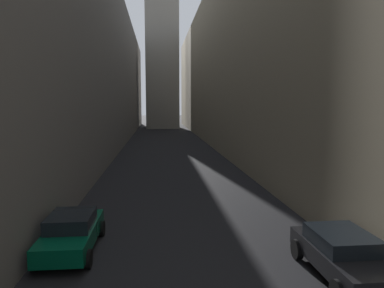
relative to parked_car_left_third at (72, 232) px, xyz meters
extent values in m
plane|color=black|center=(4.40, 28.98, -0.73)|extent=(264.00, 264.00, 0.00)
cube|color=slate|center=(-7.68, 30.98, 8.97)|extent=(13.16, 108.00, 19.41)
cube|color=gray|center=(17.88, 30.98, 9.62)|extent=(15.95, 108.00, 20.71)
cube|color=gray|center=(4.40, 67.65, 24.42)|extent=(7.24, 7.24, 50.31)
cube|color=#05472D|center=(0.00, 0.01, -0.11)|extent=(1.65, 4.21, 0.60)
cube|color=black|center=(0.00, -0.03, 0.44)|extent=(1.52, 1.89, 0.50)
cylinder|color=black|center=(-0.83, 1.44, -0.42)|extent=(0.22, 0.63, 0.63)
cylinder|color=black|center=(0.83, 1.44, -0.42)|extent=(0.22, 0.63, 0.63)
cylinder|color=black|center=(-0.83, -1.42, -0.42)|extent=(0.22, 0.63, 0.63)
cylinder|color=black|center=(0.83, -1.42, -0.42)|extent=(0.22, 0.63, 0.63)
cube|color=black|center=(8.80, -2.82, -0.10)|extent=(1.80, 4.15, 0.59)
cube|color=black|center=(8.80, -2.66, 0.43)|extent=(1.65, 2.09, 0.47)
cylinder|color=black|center=(7.90, -1.41, -0.39)|extent=(0.22, 0.68, 0.68)
cylinder|color=black|center=(9.70, -1.41, -0.39)|extent=(0.22, 0.68, 0.68)
camera|label=1|loc=(3.12, -12.67, 4.60)|focal=32.92mm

